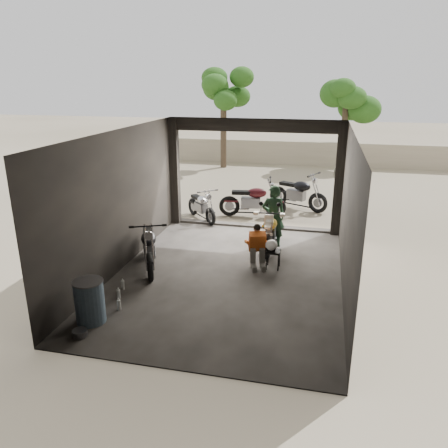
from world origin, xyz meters
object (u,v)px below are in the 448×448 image
at_px(left_bike, 149,243).
at_px(stool, 273,254).
at_px(rider, 273,216).
at_px(mechanic, 258,248).
at_px(outside_bike_c, 298,191).
at_px(main_bike, 271,228).
at_px(sign_post, 346,187).
at_px(outside_bike_b, 253,198).
at_px(helmet, 271,245).
at_px(outside_bike_a, 201,204).
at_px(oil_drum, 90,302).

bearing_deg(left_bike, stool, -12.05).
xyz_separation_m(rider, mechanic, (-0.18, -1.45, -0.34)).
distance_m(rider, mechanic, 1.50).
relative_size(outside_bike_c, stool, 4.21).
bearing_deg(main_bike, sign_post, 38.93).
height_order(outside_bike_b, helmet, outside_bike_b).
xyz_separation_m(main_bike, stool, (0.20, -1.22, -0.20)).
distance_m(helmet, sign_post, 3.29).
bearing_deg(sign_post, mechanic, -110.79).
xyz_separation_m(outside_bike_b, sign_post, (2.78, -1.23, 0.81)).
bearing_deg(mechanic, outside_bike_c, 66.52).
xyz_separation_m(left_bike, rider, (2.65, 2.03, 0.22)).
relative_size(rider, stool, 3.67).
distance_m(rider, stool, 1.53).
relative_size(left_bike, helmet, 6.12).
height_order(stool, helmet, helmet).
distance_m(main_bike, outside_bike_a, 3.18).
distance_m(stool, oil_drum, 4.29).
relative_size(main_bike, sign_post, 0.81).
height_order(outside_bike_a, sign_post, sign_post).
height_order(outside_bike_a, outside_bike_c, outside_bike_c).
height_order(left_bike, mechanic, left_bike).
height_order(outside_bike_a, outside_bike_b, outside_bike_b).
distance_m(left_bike, oil_drum, 2.56).
bearing_deg(rider, oil_drum, 48.41).
bearing_deg(outside_bike_b, sign_post, -120.90).
height_order(stool, oil_drum, oil_drum).
relative_size(left_bike, oil_drum, 2.22).
height_order(mechanic, oil_drum, mechanic).
bearing_deg(outside_bike_b, helmet, -171.47).
distance_m(left_bike, stool, 2.91).
bearing_deg(main_bike, mechanic, -97.30).
relative_size(outside_bike_c, mechanic, 1.92).
distance_m(outside_bike_b, rider, 2.66).
distance_m(left_bike, rider, 3.34).
relative_size(stool, sign_post, 0.21).
distance_m(outside_bike_b, sign_post, 3.14).
bearing_deg(outside_bike_c, helmet, -157.50).
xyz_separation_m(outside_bike_a, outside_bike_b, (1.51, 0.68, 0.10)).
height_order(outside_bike_b, stool, outside_bike_b).
bearing_deg(stool, outside_bike_a, 129.28).
bearing_deg(stool, sign_post, 58.77).
relative_size(left_bike, rider, 1.09).
relative_size(rider, helmet, 5.60).
distance_m(stool, helmet, 0.21).
height_order(main_bike, rider, rider).
bearing_deg(outside_bike_a, helmet, -93.59).
distance_m(left_bike, outside_bike_a, 3.83).
xyz_separation_m(outside_bike_b, stool, (1.14, -3.92, -0.25)).
xyz_separation_m(outside_bike_a, helmet, (2.61, -3.25, 0.06)).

